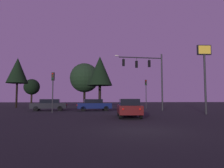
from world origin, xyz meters
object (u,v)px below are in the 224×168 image
(car_crossing_left, at_px, (94,105))
(tree_behind_sign, at_px, (100,71))
(car_nearside_lane, at_px, (129,108))
(car_crossing_right, at_px, (49,105))
(tree_right_cluster, at_px, (17,71))
(tree_center_horizon, at_px, (85,78))
(tree_left_far, at_px, (32,87))
(traffic_signal_mast_arm, at_px, (148,70))
(traffic_light_corner_right, at_px, (146,88))
(store_sign_illuminated, at_px, (204,63))
(traffic_light_corner_left, at_px, (53,84))

(car_crossing_left, height_order, tree_behind_sign, tree_behind_sign)
(car_nearside_lane, xyz_separation_m, tree_behind_sign, (-1.58, 16.03, 5.25))
(car_crossing_left, bearing_deg, car_nearside_lane, -75.48)
(car_crossing_left, bearing_deg, car_crossing_right, 171.18)
(tree_behind_sign, distance_m, tree_right_cluster, 15.38)
(tree_center_horizon, bearing_deg, car_crossing_left, -83.74)
(tree_left_far, bearing_deg, car_nearside_lane, -62.86)
(car_crossing_right, bearing_deg, car_nearside_lane, -52.59)
(traffic_signal_mast_arm, relative_size, tree_left_far, 1.24)
(traffic_light_corner_right, xyz_separation_m, tree_behind_sign, (-7.49, 0.30, 2.75))
(car_crossing_left, distance_m, tree_left_far, 25.37)
(tree_behind_sign, bearing_deg, tree_right_cluster, 159.84)
(store_sign_illuminated, xyz_separation_m, tree_behind_sign, (-9.86, 13.58, 0.93))
(tree_behind_sign, bearing_deg, car_crossing_right, -144.66)
(car_nearside_lane, xyz_separation_m, tree_left_far, (-16.11, 31.42, 3.51))
(tree_left_far, relative_size, tree_center_horizon, 0.70)
(store_sign_illuminated, relative_size, tree_behind_sign, 0.83)
(traffic_light_corner_right, bearing_deg, tree_right_cluster, 165.68)
(traffic_light_corner_right, xyz_separation_m, store_sign_illuminated, (2.37, -13.28, 1.82))
(traffic_signal_mast_arm, xyz_separation_m, tree_behind_sign, (-5.97, 6.66, 0.75))
(car_nearside_lane, height_order, car_crossing_left, same)
(tree_right_cluster, bearing_deg, store_sign_illuminated, -37.86)
(traffic_light_corner_left, bearing_deg, tree_behind_sign, 59.98)
(tree_left_far, bearing_deg, traffic_light_corner_right, -35.48)
(car_nearside_lane, distance_m, tree_behind_sign, 16.94)
(tree_behind_sign, relative_size, tree_center_horizon, 0.98)
(tree_center_horizon, bearing_deg, car_crossing_right, -108.31)
(car_crossing_left, xyz_separation_m, store_sign_illuminated, (10.92, -7.76, 4.32))
(traffic_signal_mast_arm, bearing_deg, tree_right_cluster, 149.62)
(traffic_light_corner_left, bearing_deg, tree_left_far, 109.31)
(traffic_light_corner_left, bearing_deg, tree_center_horizon, 80.26)
(store_sign_illuminated, height_order, tree_right_cluster, tree_right_cluster)
(car_crossing_left, xyz_separation_m, car_crossing_right, (-5.86, 0.91, 0.00))
(traffic_signal_mast_arm, relative_size, car_nearside_lane, 1.60)
(car_nearside_lane, distance_m, tree_right_cluster, 27.29)
(store_sign_illuminated, distance_m, tree_right_cluster, 30.80)
(car_crossing_right, distance_m, tree_right_cluster, 13.95)
(tree_behind_sign, bearing_deg, traffic_signal_mast_arm, -48.13)
(car_crossing_right, height_order, tree_right_cluster, tree_right_cluster)
(car_crossing_right, relative_size, store_sign_illuminated, 0.67)
(car_nearside_lane, height_order, tree_behind_sign, tree_behind_sign)
(car_crossing_right, relative_size, tree_left_far, 0.77)
(car_crossing_left, bearing_deg, traffic_light_corner_right, 32.84)
(traffic_light_corner_right, relative_size, tree_behind_sign, 0.55)
(store_sign_illuminated, bearing_deg, tree_center_horizon, 119.81)
(car_nearside_lane, bearing_deg, tree_left_far, 117.14)
(car_nearside_lane, relative_size, tree_right_cluster, 0.53)
(tree_center_horizon, distance_m, tree_right_cluster, 12.20)
(traffic_signal_mast_arm, xyz_separation_m, tree_center_horizon, (-8.56, 14.82, 0.46))
(tree_behind_sign, distance_m, tree_left_far, 21.24)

